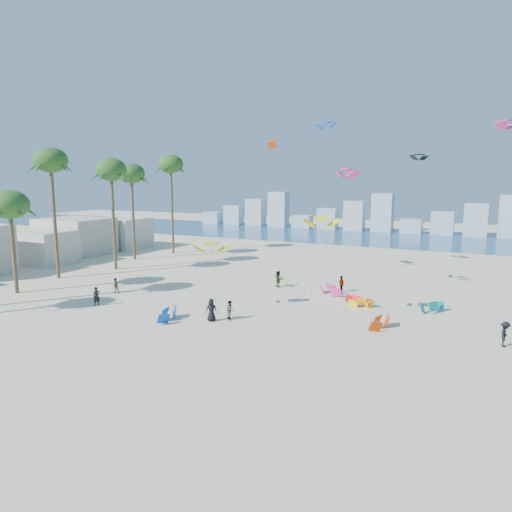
% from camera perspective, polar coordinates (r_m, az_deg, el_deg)
% --- Properties ---
extents(ground, '(220.00, 220.00, 0.00)m').
position_cam_1_polar(ground, '(32.47, -17.86, -11.68)').
color(ground, beige).
rests_on(ground, ground).
extents(ocean, '(220.00, 220.00, 0.00)m').
position_cam_1_polar(ocean, '(96.63, 13.19, 2.38)').
color(ocean, navy).
rests_on(ocean, ground).
extents(kitesurfer_near, '(0.68, 0.76, 1.76)m').
position_cam_1_polar(kitesurfer_near, '(44.88, -18.99, -4.71)').
color(kitesurfer_near, black).
rests_on(kitesurfer_near, ground).
extents(kitesurfer_mid, '(0.98, 0.94, 1.60)m').
position_cam_1_polar(kitesurfer_mid, '(38.50, -3.21, -6.64)').
color(kitesurfer_mid, gray).
rests_on(kitesurfer_mid, ground).
extents(kitesurfers_far, '(38.40, 18.91, 1.87)m').
position_cam_1_polar(kitesurfers_far, '(42.78, 7.71, -4.96)').
color(kitesurfers_far, black).
rests_on(kitesurfers_far, ground).
extents(grounded_kites, '(21.61, 17.41, 0.99)m').
position_cam_1_polar(grounded_kites, '(41.56, 9.40, -6.04)').
color(grounded_kites, blue).
rests_on(grounded_kites, ground).
extents(flying_kites, '(34.11, 29.39, 18.56)m').
position_cam_1_polar(flying_kites, '(46.50, 16.21, 10.03)').
color(flying_kites, yellow).
rests_on(flying_kites, ground).
extents(palm_row, '(6.96, 44.80, 15.52)m').
position_cam_1_polar(palm_row, '(57.17, -22.89, 9.39)').
color(palm_row, brown).
rests_on(palm_row, ground).
extents(beachfront_buildings, '(11.50, 43.00, 6.00)m').
position_cam_1_polar(beachfront_buildings, '(70.08, -26.08, 1.27)').
color(beachfront_buildings, beige).
rests_on(beachfront_buildings, ground).
extents(distant_skyline, '(85.00, 3.00, 8.40)m').
position_cam_1_polar(distant_skyline, '(106.30, 13.86, 4.64)').
color(distant_skyline, '#9EADBF').
rests_on(distant_skyline, ground).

